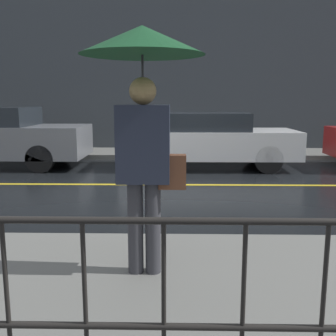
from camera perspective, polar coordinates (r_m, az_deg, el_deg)
name	(u,v)px	position (r m, az deg, el deg)	size (l,w,h in m)	color
ground_plane	(154,185)	(7.90, -2.05, -2.44)	(80.00, 80.00, 0.00)	black
sidewalk_near	(121,301)	(3.41, -6.80, -18.57)	(28.00, 2.87, 0.13)	slate
sidewalk_far	(162,153)	(12.01, -0.92, 2.14)	(28.00, 1.76, 0.13)	slate
lane_marking	(154,185)	(7.90, -2.05, -2.42)	(25.20, 0.12, 0.01)	gold
building_storefront	(163,43)	(13.05, -0.79, 17.72)	(28.00, 0.30, 6.93)	#383D42
railing_foreground	(85,290)	(2.05, -11.99, -16.90)	(12.00, 0.04, 1.01)	black
pedestrian	(143,83)	(3.39, -3.60, 12.16)	(1.05, 1.05, 2.16)	#333338
car_white	(207,139)	(9.82, 5.66, 4.17)	(4.28, 1.72, 1.37)	silver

